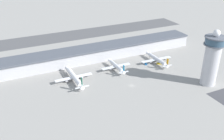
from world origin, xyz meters
TOP-DOWN VIEW (x-y plane):
  - ground_plane at (0.00, 0.00)m, footprint 1000.00×1000.00m
  - terminal_building at (0.00, 70.00)m, footprint 224.41×25.00m
  - runway_strip at (0.00, 161.29)m, footprint 336.61×44.00m
  - control_tower at (65.13, -26.40)m, footprint 18.52×18.52m
  - airplane_gate_alpha at (-44.61, 30.93)m, footprint 36.28×44.87m
  - airplane_gate_bravo at (1.61, 34.95)m, footprint 31.49×33.33m
  - airplane_gate_charlie at (49.14, 32.01)m, footprint 36.26×39.69m
  - service_truck_catering at (36.45, 34.11)m, footprint 4.55×6.23m
  - service_truck_fuel at (50.41, 27.54)m, footprint 7.53×5.79m

SIDE VIEW (x-z plane):
  - ground_plane at x=0.00m, z-range 0.00..0.00m
  - runway_strip at x=0.00m, z-range 0.00..0.01m
  - service_truck_catering at x=36.45m, z-range -0.38..2.09m
  - service_truck_fuel at x=50.41m, z-range -0.40..2.20m
  - airplane_gate_charlie at x=49.14m, z-range -2.05..10.34m
  - airplane_gate_alpha at x=-44.61m, z-range -2.75..11.19m
  - airplane_gate_bravo at x=1.61m, z-range -1.66..10.28m
  - terminal_building at x=0.00m, z-range 0.10..14.78m
  - control_tower at x=65.13m, z-range -0.74..51.01m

